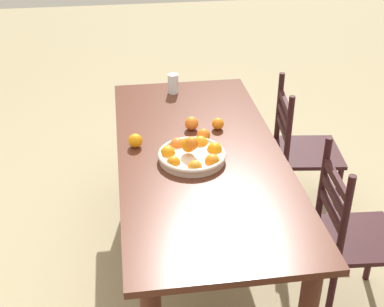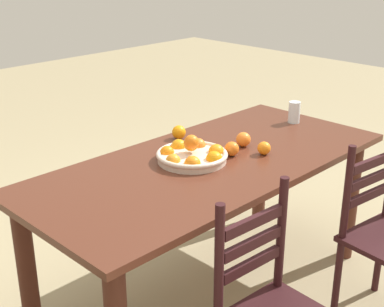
% 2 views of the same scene
% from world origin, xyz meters
% --- Properties ---
extents(ground_plane, '(12.00, 12.00, 0.00)m').
position_xyz_m(ground_plane, '(0.00, 0.00, 0.00)').
color(ground_plane, tan).
extents(dining_table, '(1.90, 0.86, 0.78)m').
position_xyz_m(dining_table, '(0.00, 0.00, 0.65)').
color(dining_table, '#52281B').
rests_on(dining_table, ground).
extents(chair_near_window, '(0.42, 0.42, 0.94)m').
position_xyz_m(chair_near_window, '(0.41, 0.71, 0.45)').
color(chair_near_window, black).
rests_on(chair_near_window, ground).
extents(chair_by_cabinet, '(0.46, 0.46, 0.92)m').
position_xyz_m(chair_by_cabinet, '(-0.47, 0.74, 0.45)').
color(chair_by_cabinet, black).
rests_on(chair_by_cabinet, ground).
extents(fruit_bowl, '(0.35, 0.35, 0.14)m').
position_xyz_m(fruit_bowl, '(0.07, -0.05, 0.81)').
color(fruit_bowl, beige).
rests_on(fruit_bowl, dining_table).
extents(orange_loose_0, '(0.08, 0.08, 0.08)m').
position_xyz_m(orange_loose_0, '(-0.26, -0.01, 0.81)').
color(orange_loose_0, orange).
rests_on(orange_loose_0, dining_table).
extents(orange_loose_1, '(0.07, 0.07, 0.07)m').
position_xyz_m(orange_loose_1, '(-0.25, 0.14, 0.81)').
color(orange_loose_1, orange).
rests_on(orange_loose_1, dining_table).
extents(orange_loose_2, '(0.07, 0.07, 0.07)m').
position_xyz_m(orange_loose_2, '(-0.12, 0.04, 0.81)').
color(orange_loose_2, orange).
rests_on(orange_loose_2, dining_table).
extents(orange_loose_3, '(0.07, 0.07, 0.07)m').
position_xyz_m(orange_loose_3, '(-0.11, -0.33, 0.81)').
color(orange_loose_3, orange).
rests_on(orange_loose_3, dining_table).
extents(drinking_glass, '(0.07, 0.07, 0.13)m').
position_xyz_m(drinking_glass, '(-0.78, -0.05, 0.84)').
color(drinking_glass, silver).
rests_on(drinking_glass, dining_table).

